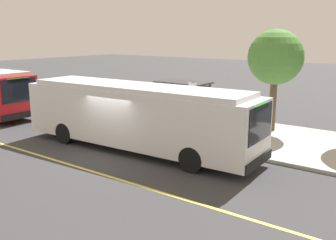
{
  "coord_description": "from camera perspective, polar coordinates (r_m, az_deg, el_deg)",
  "views": [
    {
      "loc": [
        11.57,
        -11.62,
        5.15
      ],
      "look_at": [
        2.29,
        0.87,
        1.65
      ],
      "focal_mm": 41.06,
      "sensor_mm": 36.0,
      "label": 1
    }
  ],
  "objects": [
    {
      "name": "ground_plane",
      "position": [
        17.19,
        -7.92,
        -4.87
      ],
      "size": [
        120.0,
        120.0,
        0.0
      ],
      "primitive_type": "plane",
      "color": "#38383A"
    },
    {
      "name": "sidewalk_curb",
      "position": [
        21.68,
        3.22,
        -0.87
      ],
      "size": [
        44.0,
        6.4,
        0.15
      ],
      "primitive_type": "cube",
      "color": "#B7B2A8",
      "rests_on": "ground_plane"
    },
    {
      "name": "lane_stripe_center",
      "position": [
        15.78,
        -13.55,
        -6.7
      ],
      "size": [
        36.0,
        0.14,
        0.01
      ],
      "primitive_type": "cube",
      "color": "#E0D64C",
      "rests_on": "ground_plane"
    },
    {
      "name": "transit_bus_main",
      "position": [
        17.21,
        -4.72,
        0.8
      ],
      "size": [
        11.73,
        3.07,
        2.95
      ],
      "color": "white",
      "rests_on": "ground_plane"
    },
    {
      "name": "bus_shelter",
      "position": [
        21.17,
        2.08,
        3.9
      ],
      "size": [
        2.9,
        1.6,
        2.48
      ],
      "color": "#333338",
      "rests_on": "sidewalk_curb"
    },
    {
      "name": "waiting_bench",
      "position": [
        21.53,
        2.08,
        0.57
      ],
      "size": [
        1.6,
        0.48,
        0.95
      ],
      "color": "brown",
      "rests_on": "sidewalk_curb"
    },
    {
      "name": "route_sign_post",
      "position": [
        18.1,
        3.62,
        2.5
      ],
      "size": [
        0.44,
        0.08,
        2.8
      ],
      "color": "#333338",
      "rests_on": "sidewalk_curb"
    },
    {
      "name": "pedestrian_commuter",
      "position": [
        19.35,
        3.15,
        0.64
      ],
      "size": [
        0.24,
        0.4,
        1.69
      ],
      "color": "#282D47",
      "rests_on": "sidewalk_curb"
    },
    {
      "name": "street_tree_near_shelter",
      "position": [
        20.57,
        15.66,
        8.87
      ],
      "size": [
        2.82,
        2.82,
        5.25
      ],
      "color": "brown",
      "rests_on": "sidewalk_curb"
    }
  ]
}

